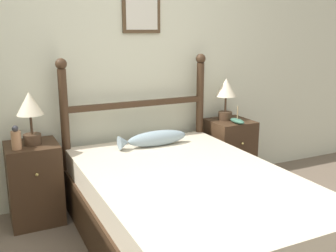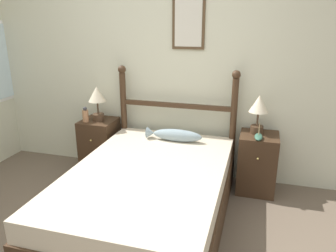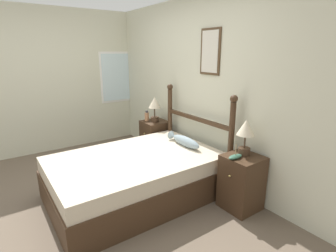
{
  "view_description": "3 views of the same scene",
  "coord_description": "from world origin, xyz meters",
  "views": [
    {
      "loc": [
        -1.02,
        -1.68,
        1.54
      ],
      "look_at": [
        0.3,
        1.05,
        0.79
      ],
      "focal_mm": 42.0,
      "sensor_mm": 36.0,
      "label": 1
    },
    {
      "loc": [
        1.14,
        -1.93,
        1.85
      ],
      "look_at": [
        0.32,
        0.97,
        0.83
      ],
      "focal_mm": 35.0,
      "sensor_mm": 36.0,
      "label": 2
    },
    {
      "loc": [
        2.96,
        -0.82,
        1.81
      ],
      "look_at": [
        0.29,
        1.04,
        0.87
      ],
      "focal_mm": 28.0,
      "sensor_mm": 36.0,
      "label": 3
    }
  ],
  "objects": [
    {
      "name": "fish_pillow",
      "position": [
        0.29,
        1.32,
        0.61
      ],
      "size": [
        0.62,
        0.13,
        0.13
      ],
      "color": "#8499A3",
      "rests_on": "bed"
    },
    {
      "name": "table_lamp_right",
      "position": [
        1.15,
        1.51,
        0.93
      ],
      "size": [
        0.2,
        0.2,
        0.42
      ],
      "color": "#422D1E",
      "rests_on": "nightstand_right"
    },
    {
      "name": "nightstand_right",
      "position": [
        1.19,
        1.47,
        0.33
      ],
      "size": [
        0.4,
        0.43,
        0.65
      ],
      "color": "#3D2819",
      "rests_on": "ground_plane"
    },
    {
      "name": "headboard",
      "position": [
        0.24,
        1.58,
        0.72
      ],
      "size": [
        1.4,
        0.09,
        1.31
      ],
      "color": "#3D2819",
      "rests_on": "ground_plane"
    },
    {
      "name": "nightstand_left",
      "position": [
        -0.7,
        1.47,
        0.33
      ],
      "size": [
        0.4,
        0.43,
        0.65
      ],
      "color": "#3D2819",
      "rests_on": "ground_plane"
    },
    {
      "name": "table_lamp_left",
      "position": [
        -0.69,
        1.46,
        0.93
      ],
      "size": [
        0.2,
        0.2,
        0.42
      ],
      "color": "#422D1E",
      "rests_on": "nightstand_left"
    },
    {
      "name": "model_boat",
      "position": [
        1.17,
        1.34,
        0.68
      ],
      "size": [
        0.08,
        0.2,
        0.17
      ],
      "color": "#386651",
      "rests_on": "nightstand_right"
    },
    {
      "name": "bed",
      "position": [
        0.24,
        0.58,
        0.27
      ],
      "size": [
        1.38,
        2.07,
        0.55
      ],
      "color": "#3D2819",
      "rests_on": "ground_plane"
    },
    {
      "name": "wall_back",
      "position": [
        0.0,
        1.73,
        1.28
      ],
      "size": [
        6.4,
        0.08,
        2.55
      ],
      "color": "beige",
      "rests_on": "ground_plane"
    },
    {
      "name": "ground_plane",
      "position": [
        0.0,
        0.0,
        0.0
      ],
      "size": [
        16.0,
        16.0,
        0.0
      ],
      "primitive_type": "plane",
      "color": "brown"
    },
    {
      "name": "bottle",
      "position": [
        -0.82,
        1.38,
        0.74
      ],
      "size": [
        0.07,
        0.07,
        0.18
      ],
      "color": "tan",
      "rests_on": "nightstand_left"
    },
    {
      "name": "wall_left",
      "position": [
        -2.13,
        0.03,
        1.28
      ],
      "size": [
        0.08,
        6.4,
        2.55
      ],
      "color": "beige",
      "rests_on": "ground_plane"
    }
  ]
}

